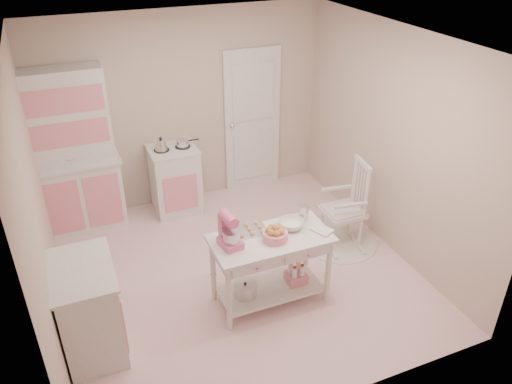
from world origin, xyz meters
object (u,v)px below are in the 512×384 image
(stove, at_px, (175,180))
(stand_mixer, at_px, (230,231))
(hutch, at_px, (73,154))
(base_cabinet, at_px, (89,309))
(bread_basket, at_px, (275,236))
(work_table, at_px, (270,269))
(rocking_chair, at_px, (343,204))

(stove, height_order, stand_mixer, stand_mixer)
(hutch, xyz_separation_m, base_cabinet, (-0.15, -2.18, -0.58))
(base_cabinet, height_order, bread_basket, base_cabinet)
(work_table, distance_m, bread_basket, 0.45)
(stand_mixer, height_order, bread_basket, stand_mixer)
(rocking_chair, relative_size, bread_basket, 4.40)
(stand_mixer, xyz_separation_m, bread_basket, (0.44, -0.07, -0.12))
(work_table, height_order, bread_basket, bread_basket)
(bread_basket, bearing_deg, hutch, 125.97)
(work_table, relative_size, stand_mixer, 3.53)
(stove, distance_m, rocking_chair, 2.27)
(stand_mixer, bearing_deg, work_table, -11.57)
(stand_mixer, bearing_deg, hutch, 109.93)
(hutch, relative_size, stove, 2.26)
(base_cabinet, distance_m, work_table, 1.78)
(rocking_chair, bearing_deg, hutch, 159.10)
(hutch, distance_m, stove, 1.33)
(hutch, relative_size, rocking_chair, 1.89)
(stove, bearing_deg, rocking_chair, -43.06)
(hutch, bearing_deg, rocking_chair, -29.23)
(hutch, height_order, work_table, hutch)
(base_cabinet, xyz_separation_m, bread_basket, (1.80, -0.09, 0.39))
(stove, xyz_separation_m, base_cabinet, (-1.35, -2.13, 0.00))
(rocking_chair, xyz_separation_m, bread_basket, (-1.21, -0.67, 0.30))
(hutch, xyz_separation_m, stand_mixer, (1.21, -2.20, -0.07))
(work_table, height_order, stand_mixer, stand_mixer)
(hutch, relative_size, work_table, 1.73)
(work_table, distance_m, stand_mixer, 0.71)
(stove, height_order, rocking_chair, rocking_chair)
(rocking_chair, height_order, bread_basket, rocking_chair)
(hutch, relative_size, base_cabinet, 2.26)
(hutch, distance_m, bread_basket, 2.82)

